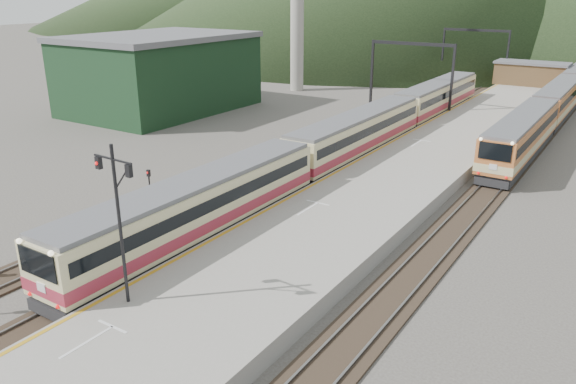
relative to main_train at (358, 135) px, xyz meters
The scene contains 13 objects.
track_main 4.11m from the main_train, 90.00° to the left, with size 2.60×200.00×0.23m.
track_far 6.47m from the main_train, 143.96° to the left, with size 2.60×200.00×0.23m.
track_second 12.21m from the main_train, 17.55° to the left, with size 2.60×200.00×0.23m.
platform 6.02m from the main_train, 16.30° to the left, with size 8.00×100.00×1.00m, color gray.
gantry_near 19.20m from the main_train, 98.69° to the left, with size 9.55×0.25×8.00m.
gantry_far 43.88m from the main_train, 93.74° to the left, with size 9.55×0.25×8.00m.
warehouse 28.66m from the main_train, 168.62° to the left, with size 14.50×20.50×8.60m.
station_shed 42.02m from the main_train, 82.34° to the left, with size 9.40×4.40×3.10m.
main_train is the anchor object (origin of this frame).
second_train 27.94m from the main_train, 65.70° to the left, with size 2.69×55.30×3.29m.
signal_mast 27.85m from the main_train, 84.04° to the right, with size 2.20×0.27×6.83m.
short_signal_b 4.39m from the main_train, 145.26° to the right, with size 0.26×0.22×2.27m.
short_signal_c 18.22m from the main_train, 112.13° to the right, with size 0.25×0.20×2.27m.
Camera 1 is at (19.72, -4.82, 13.38)m, focal length 35.00 mm.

